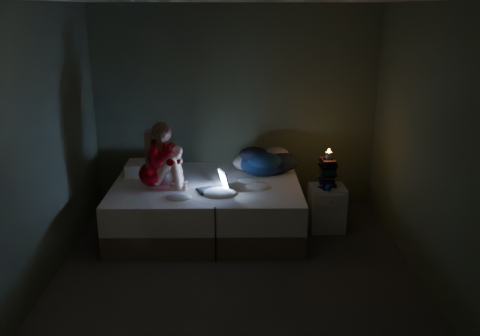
{
  "coord_description": "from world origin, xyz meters",
  "views": [
    {
      "loc": [
        -0.0,
        -4.45,
        2.54
      ],
      "look_at": [
        0.05,
        1.0,
        0.8
      ],
      "focal_mm": 37.69,
      "sensor_mm": 36.0,
      "label": 1
    }
  ],
  "objects_px": {
    "bed": "(207,206)",
    "woman": "(152,155)",
    "laptop": "(212,181)",
    "candle": "(329,155)",
    "phone": "(323,188)",
    "nightstand": "(327,208)"
  },
  "relations": [
    {
      "from": "bed",
      "to": "nightstand",
      "type": "height_order",
      "value": "bed"
    },
    {
      "from": "phone",
      "to": "laptop",
      "type": "bearing_deg",
      "value": 168.42
    },
    {
      "from": "laptop",
      "to": "candle",
      "type": "distance_m",
      "value": 1.39
    },
    {
      "from": "bed",
      "to": "candle",
      "type": "xyz_separation_m",
      "value": [
        1.42,
        0.04,
        0.62
      ]
    },
    {
      "from": "laptop",
      "to": "nightstand",
      "type": "xyz_separation_m",
      "value": [
        1.34,
        0.27,
        -0.44
      ]
    },
    {
      "from": "nightstand",
      "to": "candle",
      "type": "height_order",
      "value": "candle"
    },
    {
      "from": "woman",
      "to": "candle",
      "type": "bearing_deg",
      "value": 5.93
    },
    {
      "from": "woman",
      "to": "phone",
      "type": "height_order",
      "value": "woman"
    },
    {
      "from": "candle",
      "to": "phone",
      "type": "relative_size",
      "value": 0.57
    },
    {
      "from": "bed",
      "to": "woman",
      "type": "height_order",
      "value": "woman"
    },
    {
      "from": "laptop",
      "to": "woman",
      "type": "bearing_deg",
      "value": 148.74
    },
    {
      "from": "nightstand",
      "to": "candle",
      "type": "xyz_separation_m",
      "value": [
        -0.0,
        0.05,
        0.64
      ]
    },
    {
      "from": "phone",
      "to": "nightstand",
      "type": "bearing_deg",
      "value": 24.37
    },
    {
      "from": "bed",
      "to": "phone",
      "type": "bearing_deg",
      "value": -3.33
    },
    {
      "from": "bed",
      "to": "laptop",
      "type": "relative_size",
      "value": 6.52
    },
    {
      "from": "woman",
      "to": "laptop",
      "type": "xyz_separation_m",
      "value": [
        0.68,
        -0.11,
        -0.26
      ]
    },
    {
      "from": "candle",
      "to": "phone",
      "type": "bearing_deg",
      "value": -118.84
    },
    {
      "from": "laptop",
      "to": "candle",
      "type": "height_order",
      "value": "candle"
    },
    {
      "from": "bed",
      "to": "laptop",
      "type": "distance_m",
      "value": 0.51
    },
    {
      "from": "laptop",
      "to": "candle",
      "type": "bearing_deg",
      "value": -8.11
    },
    {
      "from": "laptop",
      "to": "bed",
      "type": "bearing_deg",
      "value": 83.82
    },
    {
      "from": "laptop",
      "to": "nightstand",
      "type": "relative_size",
      "value": 0.61
    }
  ]
}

